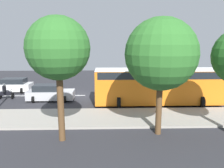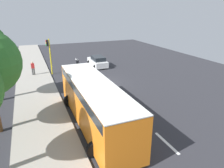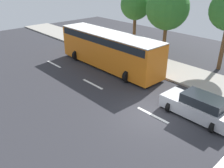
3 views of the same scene
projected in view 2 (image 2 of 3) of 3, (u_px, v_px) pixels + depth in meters
name	position (u px, v px, depth m)	size (l,w,h in m)	color
ground_plane	(102.00, 83.00, 23.33)	(40.00, 60.00, 0.10)	#2D2D33
sidewalk	(37.00, 91.00, 20.77)	(4.00, 60.00, 0.15)	#9E998E
lane_stripe_far_north	(77.00, 60.00, 33.72)	(0.20, 2.40, 0.01)	white
lane_stripe_north	(87.00, 69.00, 28.51)	(0.20, 2.40, 0.01)	white
lane_stripe_mid	(102.00, 83.00, 23.31)	(0.20, 2.40, 0.01)	white
lane_stripe_south	(125.00, 104.00, 18.10)	(0.20, 2.40, 0.01)	white
lane_stripe_far_south	(167.00, 143.00, 12.90)	(0.20, 2.40, 0.01)	white
car_white	(98.00, 62.00, 29.90)	(2.22, 4.44, 1.52)	white
car_silver	(81.00, 74.00, 24.07)	(2.12, 4.34, 1.52)	#B7B7BC
city_bus	(94.00, 100.00, 14.55)	(3.20, 11.00, 3.16)	orange
motorcycle	(78.00, 65.00, 28.22)	(0.60, 1.30, 1.53)	black
pedestrian_near_signal	(33.00, 68.00, 25.46)	(0.40, 0.24, 1.69)	#3F3F3F
traffic_light_corner	(49.00, 52.00, 25.50)	(0.49, 0.24, 4.50)	yellow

